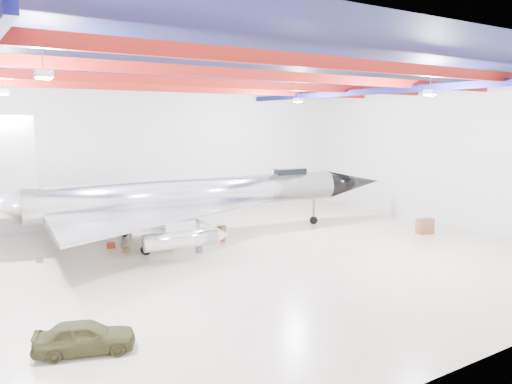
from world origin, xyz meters
TOP-DOWN VIEW (x-y plane):
  - floor at (0.00, 0.00)m, footprint 40.00×40.00m
  - wall_back at (0.00, 15.00)m, footprint 40.00×0.00m
  - wall_right at (20.00, 0.00)m, footprint 0.00×30.00m
  - ceiling at (0.00, 0.00)m, footprint 40.00×40.00m
  - ceiling_structure at (0.00, 0.00)m, footprint 39.50×29.50m
  - jet_aircraft at (1.61, 6.60)m, footprint 30.97×18.95m
  - jeep at (-9.35, -7.12)m, footprint 3.73×2.43m
  - desk at (16.21, -1.20)m, footprint 1.33×0.91m
  - crate_ply at (-3.83, 5.30)m, footprint 0.52×0.44m
  - toolbox_red at (-4.24, 7.01)m, footprint 0.56×0.47m
  - engine_drum at (0.07, 2.95)m, footprint 0.45×0.45m
  - parts_bin at (4.20, 7.55)m, footprint 0.69×0.63m
  - crate_small at (-8.70, 5.90)m, footprint 0.40×0.36m
  - tool_chest at (2.72, 4.73)m, footprint 0.51×0.51m
  - oil_barrel at (-0.92, 5.23)m, footprint 0.55×0.46m
  - spares_box at (2.89, 9.82)m, footprint 0.47×0.47m

SIDE VIEW (x-z plane):
  - floor at x=0.00m, z-range 0.00..0.00m
  - crate_small at x=-8.70m, z-range 0.00..0.23m
  - crate_ply at x=-3.83m, z-range 0.00..0.32m
  - oil_barrel at x=-0.92m, z-range 0.00..0.35m
  - toolbox_red at x=-4.24m, z-range 0.00..0.35m
  - tool_chest at x=2.72m, z-range 0.00..0.37m
  - spares_box at x=2.89m, z-range 0.00..0.39m
  - parts_bin at x=4.20m, z-range 0.00..0.39m
  - engine_drum at x=0.07m, z-range 0.00..0.40m
  - desk at x=16.21m, z-range 0.00..1.11m
  - jeep at x=-9.35m, z-range 0.00..1.18m
  - jet_aircraft at x=1.61m, z-range -1.45..6.99m
  - wall_back at x=0.00m, z-range -14.50..25.50m
  - wall_right at x=20.00m, z-range -9.50..20.50m
  - ceiling_structure at x=0.00m, z-range 9.79..10.86m
  - ceiling at x=0.00m, z-range 11.00..11.00m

